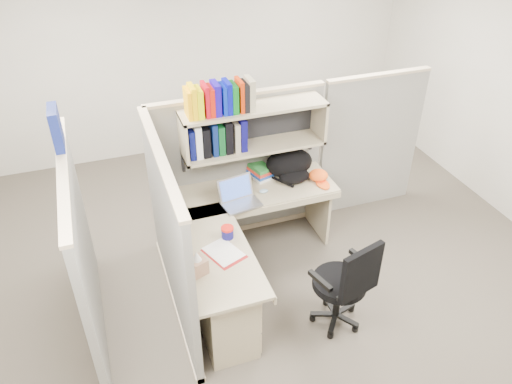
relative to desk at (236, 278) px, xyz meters
name	(u,v)px	position (x,y,z in m)	size (l,w,h in m)	color
ground	(268,282)	(0.41, 0.29, -0.44)	(6.00, 6.00, 0.00)	#39332C
room_shell	(270,136)	(0.41, 0.29, 1.18)	(6.00, 6.00, 6.00)	#B2AFA1
cubicle	(216,188)	(0.04, 0.74, 0.47)	(3.79, 1.84, 1.95)	slate
desk	(236,278)	(0.00, 0.00, 0.00)	(1.74, 1.75, 0.73)	gray
laptop	(241,194)	(0.26, 0.64, 0.42)	(0.35, 0.35, 0.25)	#A9A9AE
backpack	(292,166)	(0.89, 0.93, 0.44)	(0.49, 0.38, 0.29)	black
orange_cap	(318,175)	(1.14, 0.81, 0.34)	(0.20, 0.23, 0.11)	#FA5715
snack_canister	(227,232)	(0.00, 0.22, 0.35)	(0.11, 0.11, 0.11)	#11105E
tissue_box	(197,262)	(-0.35, -0.13, 0.40)	(0.13, 0.13, 0.21)	#A3775C
mouse	(264,191)	(0.53, 0.77, 0.31)	(0.09, 0.06, 0.03)	#90B3CD
paper_cup	(247,179)	(0.44, 0.99, 0.34)	(0.07, 0.07, 0.09)	white
book_stack	(260,171)	(0.60, 1.07, 0.35)	(0.19, 0.26, 0.12)	gray
loose_paper	(223,252)	(-0.09, 0.04, 0.29)	(0.24, 0.31, 0.00)	silver
task_chair	(342,296)	(0.82, -0.42, -0.09)	(0.56, 0.52, 0.98)	black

